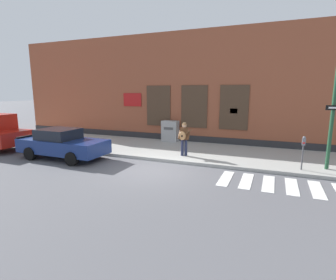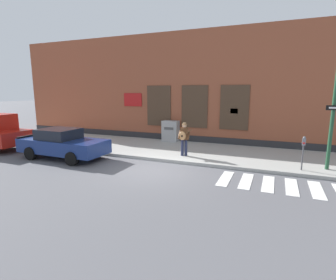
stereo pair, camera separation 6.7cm
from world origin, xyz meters
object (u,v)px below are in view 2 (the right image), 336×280
parking_meter (303,148)px  utility_box (171,131)px  busker (184,137)px  red_car (63,144)px

parking_meter → utility_box: bearing=152.8°
parking_meter → utility_box: (-7.49, 3.85, -0.26)m
busker → parking_meter: 5.39m
utility_box → parking_meter: bearing=-27.2°
red_car → parking_meter: size_ratio=3.21×
busker → parking_meter: (5.37, -0.43, -0.02)m
parking_meter → utility_box: size_ratio=1.05×
red_car → utility_box: size_ratio=3.39×
red_car → parking_meter: 11.29m
red_car → busker: 6.21m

